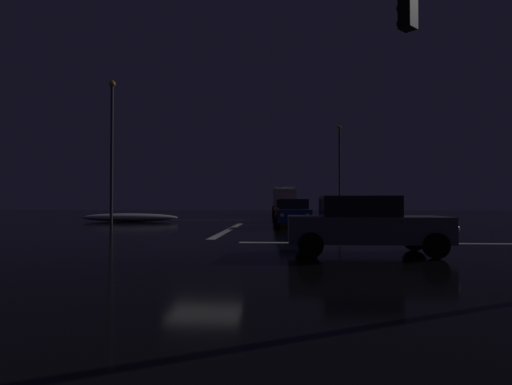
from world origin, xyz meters
TOP-DOWN VIEW (x-y plane):
  - ground at (0.00, 0.00)m, footprint 120.00×120.00m
  - stop_line_north at (0.00, 7.40)m, footprint 0.35×12.60m
  - centre_line_ns at (0.00, 19.00)m, footprint 22.00×0.15m
  - crosswalk_bar_east at (7.50, 0.00)m, footprint 12.60×0.40m
  - snow_bank_left_curb at (-8.20, 15.69)m, footprint 6.98×1.50m
  - snow_bank_right_curb at (8.20, 15.01)m, footprint 8.22×1.50m
  - sedan_blue at (3.35, 9.39)m, footprint 2.02×4.33m
  - sedan_orange at (3.14, 15.66)m, footprint 2.02×4.33m
  - sedan_black at (3.40, 21.34)m, footprint 2.02×4.33m
  - sedan_red at (3.20, 27.67)m, footprint 2.02×4.33m
  - box_truck at (3.03, 34.51)m, footprint 2.68×8.28m
  - sedan_gray_crossing at (4.91, -3.15)m, footprint 4.33×2.02m
  - traffic_signal_se at (6.83, -6.83)m, footprint 2.67×2.67m
  - streetlamp_left_near at (-8.50, 13.00)m, footprint 0.44×0.44m
  - streetlamp_right_far at (8.50, 29.00)m, footprint 0.44×0.44m

SIDE VIEW (x-z plane):
  - ground at x=0.00m, z-range -0.10..0.00m
  - stop_line_north at x=0.00m, z-range 0.00..0.01m
  - centre_line_ns at x=0.00m, z-range 0.00..0.01m
  - crosswalk_bar_east at x=7.50m, z-range 0.00..0.01m
  - snow_bank_right_curb at x=8.20m, z-range 0.00..0.55m
  - snow_bank_left_curb at x=-8.20m, z-range 0.00..0.59m
  - sedan_blue at x=3.35m, z-range 0.02..1.59m
  - sedan_orange at x=3.14m, z-range 0.02..1.59m
  - sedan_black at x=3.40m, z-range 0.02..1.59m
  - sedan_red at x=3.20m, z-range 0.02..1.59m
  - sedan_gray_crossing at x=4.91m, z-range 0.02..1.59m
  - box_truck at x=3.03m, z-range 0.17..3.25m
  - traffic_signal_se at x=6.83m, z-range 1.20..7.87m
  - streetlamp_right_far at x=8.50m, z-range 0.69..9.79m
  - streetlamp_left_near at x=-8.50m, z-range 0.70..10.15m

